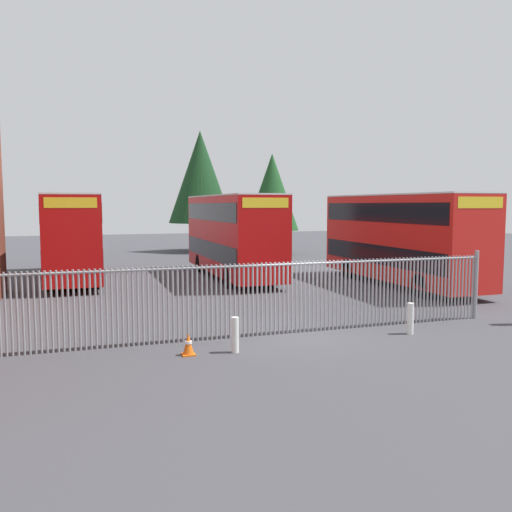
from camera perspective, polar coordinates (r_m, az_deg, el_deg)
ground_plane at (r=23.99m, az=-3.04°, el=-3.89°), size 100.00×100.00×0.00m
palisade_fence at (r=16.01m, az=1.55°, el=-4.32°), size 15.20×0.14×2.35m
double_decker_bus_near_gate at (r=26.73m, az=15.11°, el=2.12°), size 2.54×10.81×4.42m
double_decker_bus_behind_fence_left at (r=28.48m, az=-2.60°, el=2.50°), size 2.54×10.81×4.42m
double_decker_bus_behind_fence_right at (r=29.23m, az=-18.99°, el=2.28°), size 2.54×10.81×4.42m
bollard_near_left at (r=14.29m, az=-2.25°, el=-8.41°), size 0.20×0.20×0.95m
bollard_center_front at (r=16.92m, az=16.17°, el=-6.43°), size 0.20×0.20×0.95m
traffic_cone_by_gate at (r=14.17m, az=-7.24°, el=-9.34°), size 0.34×0.34×0.59m
tree_tall_back at (r=45.03m, az=-5.96°, el=8.39°), size 5.32×5.32×10.02m
tree_short_side at (r=42.28m, az=1.73°, el=6.84°), size 4.20×4.20×7.92m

